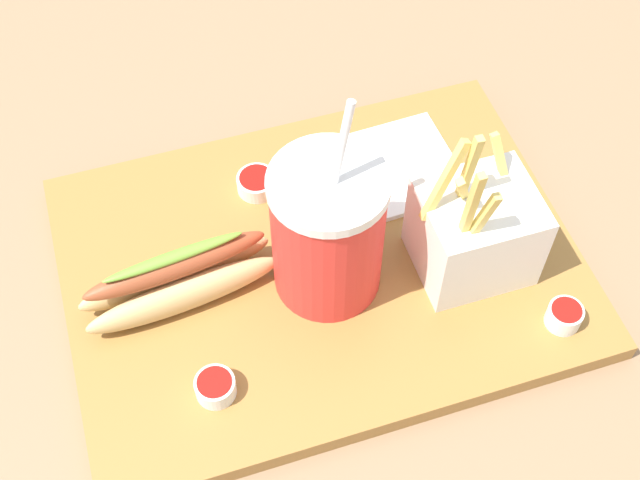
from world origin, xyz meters
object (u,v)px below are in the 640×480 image
at_px(ketchup_cup_1, 564,315).
at_px(ketchup_cup_2, 257,182).
at_px(fries_basket, 475,231).
at_px(ketchup_cup_3, 215,386).
at_px(napkin_stack, 394,169).
at_px(hot_dog_1, 179,279).
at_px(soda_cup, 333,231).

relative_size(ketchup_cup_1, ketchup_cup_2, 0.80).
relative_size(fries_basket, ketchup_cup_1, 5.49).
relative_size(fries_basket, ketchup_cup_3, 5.01).
xyz_separation_m(ketchup_cup_2, napkin_stack, (0.14, -0.02, -0.01)).
relative_size(hot_dog_1, ketchup_cup_2, 4.68).
bearing_deg(fries_basket, ketchup_cup_3, -166.89).
height_order(hot_dog_1, napkin_stack, hot_dog_1).
relative_size(soda_cup, ketchup_cup_3, 6.38).
height_order(soda_cup, fries_basket, soda_cup).
xyz_separation_m(hot_dog_1, napkin_stack, (0.23, 0.08, -0.02)).
bearing_deg(soda_cup, fries_basket, -9.76).
xyz_separation_m(ketchup_cup_3, napkin_stack, (0.23, 0.18, -0.01)).
height_order(soda_cup, napkin_stack, soda_cup).
bearing_deg(ketchup_cup_3, fries_basket, 13.11).
height_order(fries_basket, ketchup_cup_2, fries_basket).
bearing_deg(napkin_stack, ketchup_cup_3, -141.30).
relative_size(soda_cup, fries_basket, 1.27).
bearing_deg(ketchup_cup_1, ketchup_cup_3, 175.05).
distance_m(fries_basket, ketchup_cup_2, 0.22).
relative_size(ketchup_cup_2, napkin_stack, 0.32).
xyz_separation_m(soda_cup, napkin_stack, (0.10, 0.10, -0.07)).
xyz_separation_m(fries_basket, ketchup_cup_1, (0.05, -0.09, -0.04)).
distance_m(fries_basket, ketchup_cup_1, 0.11).
distance_m(fries_basket, ketchup_cup_3, 0.26).
xyz_separation_m(ketchup_cup_1, ketchup_cup_2, (-0.22, 0.23, -0.00)).
bearing_deg(soda_cup, ketchup_cup_3, -147.78).
height_order(ketchup_cup_1, napkin_stack, ketchup_cup_1).
bearing_deg(ketchup_cup_3, ketchup_cup_1, -4.95).
distance_m(ketchup_cup_2, napkin_stack, 0.14).
relative_size(ketchup_cup_2, ketchup_cup_3, 1.14).
xyz_separation_m(fries_basket, ketchup_cup_2, (-0.16, 0.14, -0.04)).
bearing_deg(napkin_stack, fries_basket, -77.64).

